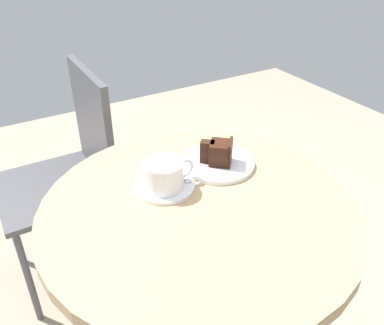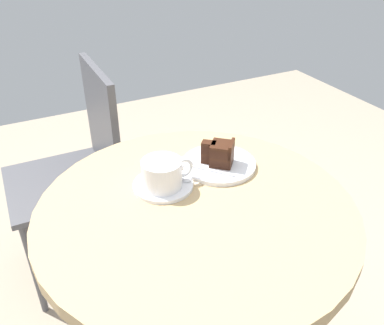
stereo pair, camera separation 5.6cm
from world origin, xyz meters
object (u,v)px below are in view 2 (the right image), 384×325
(cake_plate, at_px, (219,164))
(cafe_chair, at_px, (81,161))
(napkin, at_px, (198,169))
(fork, at_px, (198,168))
(teaspoon, at_px, (178,178))
(coffee_cup, at_px, (163,173))
(cake_slice, at_px, (220,154))
(saucer, at_px, (163,185))

(cake_plate, bearing_deg, cafe_chair, 117.39)
(napkin, bearing_deg, fork, -112.12)
(teaspoon, xyz_separation_m, fork, (0.07, 0.01, 0.00))
(coffee_cup, bearing_deg, fork, 12.67)
(coffee_cup, height_order, teaspoon, coffee_cup)
(fork, bearing_deg, cafe_chair, -18.40)
(fork, bearing_deg, cake_slice, -134.03)
(coffee_cup, xyz_separation_m, napkin, (0.12, 0.04, -0.04))
(saucer, height_order, fork, fork)
(coffee_cup, xyz_separation_m, cake_slice, (0.17, 0.02, -0.00))
(cake_slice, relative_size, cafe_chair, 0.11)
(saucer, bearing_deg, cake_slice, 4.54)
(cake_plate, relative_size, napkin, 1.19)
(teaspoon, xyz_separation_m, cake_slice, (0.13, 0.01, 0.03))
(saucer, xyz_separation_m, cake_slice, (0.17, 0.01, 0.04))
(cake_slice, bearing_deg, coffee_cup, -173.18)
(teaspoon, distance_m, napkin, 0.08)
(cake_slice, bearing_deg, napkin, 162.51)
(fork, xyz_separation_m, cafe_chair, (-0.21, 0.52, -0.21))
(teaspoon, bearing_deg, cafe_chair, 159.50)
(saucer, xyz_separation_m, cafe_chair, (-0.10, 0.54, -0.20))
(saucer, xyz_separation_m, fork, (0.11, 0.02, 0.01))
(fork, bearing_deg, coffee_cup, 62.68)
(teaspoon, height_order, cafe_chair, cafe_chair)
(saucer, relative_size, cake_plate, 0.76)
(fork, bearing_deg, teaspoon, 62.42)
(coffee_cup, distance_m, teaspoon, 0.06)
(cake_slice, bearing_deg, saucer, -175.46)
(teaspoon, xyz_separation_m, cake_plate, (0.13, 0.02, -0.00))
(teaspoon, height_order, napkin, teaspoon)
(coffee_cup, height_order, napkin, coffee_cup)
(cake_slice, height_order, fork, cake_slice)
(teaspoon, relative_size, cafe_chair, 0.10)
(cafe_chair, bearing_deg, cake_slice, 27.41)
(cake_plate, bearing_deg, coffee_cup, -170.81)
(napkin, bearing_deg, coffee_cup, -161.82)
(cake_plate, relative_size, cake_slice, 2.22)
(cake_plate, bearing_deg, teaspoon, -172.18)
(fork, xyz_separation_m, napkin, (0.01, 0.01, -0.01))
(cafe_chair, bearing_deg, napkin, 23.10)
(saucer, bearing_deg, coffee_cup, -112.32)
(cake_slice, bearing_deg, cafe_chair, 116.93)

